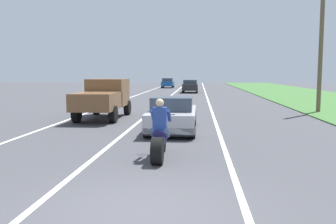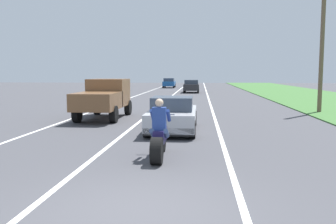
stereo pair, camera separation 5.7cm
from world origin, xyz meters
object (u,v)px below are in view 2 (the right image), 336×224
object	(u,v)px
sports_car_silver	(173,115)
pickup_truck_left_lane_brown	(104,97)
distant_car_further_ahead	(169,83)
motorcycle_with_rider	(159,137)
distant_car_far_ahead	(191,86)

from	to	relation	value
sports_car_silver	pickup_truck_left_lane_brown	xyz separation A→B (m)	(-3.76, 3.74, 0.48)
distant_car_further_ahead	motorcycle_with_rider	bearing A→B (deg)	-85.42
sports_car_silver	pickup_truck_left_lane_brown	bearing A→B (deg)	135.14
distant_car_further_ahead	sports_car_silver	bearing A→B (deg)	-84.91
motorcycle_with_rider	pickup_truck_left_lane_brown	xyz separation A→B (m)	(-3.76, 8.48, 0.51)
distant_car_far_ahead	distant_car_further_ahead	distance (m)	14.36
distant_car_far_ahead	distant_car_further_ahead	bearing A→B (deg)	105.39
distant_car_far_ahead	pickup_truck_left_lane_brown	bearing A→B (deg)	-98.65
motorcycle_with_rider	distant_car_far_ahead	xyz separation A→B (m)	(0.03, 33.37, 0.18)
pickup_truck_left_lane_brown	distant_car_further_ahead	size ratio (longest dim) A/B	1.20
sports_car_silver	distant_car_further_ahead	world-z (taller)	distant_car_further_ahead
motorcycle_with_rider	sports_car_silver	world-z (taller)	motorcycle_with_rider
motorcycle_with_rider	sports_car_silver	distance (m)	4.74
sports_car_silver	pickup_truck_left_lane_brown	distance (m)	5.32
motorcycle_with_rider	sports_car_silver	size ratio (longest dim) A/B	0.51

